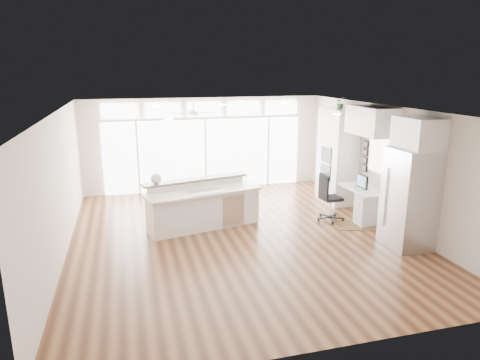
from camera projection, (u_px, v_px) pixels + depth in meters
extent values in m
cube|color=#452615|center=(240.00, 237.00, 9.19)|extent=(7.00, 8.00, 0.02)
cube|color=silver|center=(240.00, 110.00, 8.51)|extent=(7.00, 8.00, 0.02)
cube|color=beige|center=(205.00, 144.00, 12.59)|extent=(7.00, 0.04, 2.70)
cube|color=beige|center=(327.00, 253.00, 5.11)|extent=(7.00, 0.04, 2.70)
cube|color=beige|center=(59.00, 187.00, 7.97)|extent=(0.04, 8.00, 2.70)
cube|color=beige|center=(388.00, 166.00, 9.73)|extent=(0.04, 8.00, 2.70)
cube|color=white|center=(205.00, 154.00, 12.61)|extent=(5.80, 0.06, 2.08)
cube|color=white|center=(204.00, 109.00, 12.28)|extent=(5.90, 0.06, 0.40)
cube|color=white|center=(380.00, 155.00, 9.95)|extent=(0.04, 0.85, 0.85)
cube|color=silver|center=(193.00, 109.00, 11.06)|extent=(1.16, 1.16, 0.32)
cube|color=white|center=(237.00, 110.00, 8.71)|extent=(3.40, 3.00, 0.02)
cube|color=white|center=(337.00, 156.00, 11.36)|extent=(0.64, 1.20, 2.50)
cube|color=white|center=(364.00, 204.00, 10.16)|extent=(0.72, 1.30, 0.76)
cube|color=white|center=(371.00, 121.00, 9.68)|extent=(0.64, 1.30, 0.64)
cube|color=silver|center=(409.00, 198.00, 8.46)|extent=(0.76, 0.90, 2.00)
cube|color=white|center=(419.00, 133.00, 8.15)|extent=(0.64, 0.90, 0.60)
cube|color=black|center=(365.00, 156.00, 10.57)|extent=(0.06, 0.22, 0.80)
cube|color=white|center=(204.00, 205.00, 9.61)|extent=(2.77, 1.54, 1.04)
cube|color=#362311|center=(357.00, 225.00, 9.81)|extent=(1.06, 0.89, 0.01)
cube|color=black|center=(331.00, 198.00, 10.03)|extent=(0.61, 0.57, 1.12)
sphere|color=white|center=(156.00, 179.00, 9.37)|extent=(0.31, 0.31, 0.24)
cube|color=black|center=(362.00, 181.00, 10.00)|extent=(0.07, 0.44, 0.36)
cube|color=silver|center=(355.00, 189.00, 10.00)|extent=(0.18, 0.36, 0.02)
imported|color=#2F5725|center=(340.00, 104.00, 11.01)|extent=(0.29, 0.32, 0.23)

